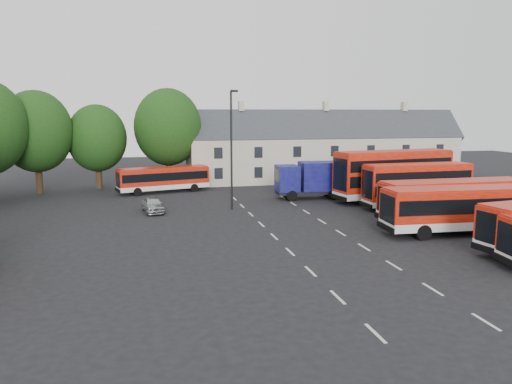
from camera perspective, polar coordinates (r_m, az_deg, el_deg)
The scene contains 13 objects.
ground at distance 33.48m, azimuth 2.95°, elevation -5.93°, with size 140.00×140.00×0.00m, color black.
lane_markings at distance 36.04m, azimuth 5.95°, elevation -4.87°, with size 5.15×33.80×0.01m.
treeline at distance 51.99m, azimuth -26.06°, elevation 5.97°, with size 29.92×32.59×12.01m.
terrace_houses at distance 65.40m, azimuth 7.85°, elevation 4.77°, with size 35.70×7.13×10.06m.
bus_row_c at distance 38.76m, azimuth 22.87°, elevation -1.48°, with size 12.13×3.35×3.39m.
bus_row_d at distance 42.21m, azimuth 21.78°, elevation -0.59°, with size 12.09×2.94×3.41m.
bus_row_e at distance 44.61m, azimuth 20.73°, elevation -0.48°, with size 10.17×2.75×2.85m.
bus_dd_south at distance 47.51m, azimuth 17.93°, elevation 0.98°, with size 10.10×2.77×4.10m.
bus_dd_north at distance 50.87m, azimuth 15.44°, elevation 2.17°, with size 12.44×4.69×4.98m.
bus_north at distance 55.36m, azimuth -10.53°, elevation 1.66°, with size 10.09×4.69×2.78m.
box_truck at distance 51.06m, azimuth 7.23°, elevation 1.61°, with size 8.64×3.07×3.73m.
silver_car at distance 44.62m, azimuth -11.73°, elevation -1.43°, with size 1.60×3.97×1.35m, color #ABAEB2.
lamppost at distance 44.47m, azimuth -2.80°, elevation 5.20°, with size 0.74×0.44×10.62m.
Camera 1 is at (-8.65, -31.16, 8.64)m, focal length 35.00 mm.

